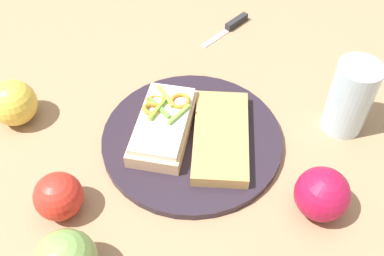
{
  "coord_description": "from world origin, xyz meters",
  "views": [
    {
      "loc": [
        -0.42,
        0.19,
        0.57
      ],
      "look_at": [
        0.0,
        0.0,
        0.03
      ],
      "focal_mm": 42.38,
      "sensor_mm": 36.0,
      "label": 1
    }
  ],
  "objects_px": {
    "plate": "(192,139)",
    "apple_2": "(14,103)",
    "sandwich": "(163,124)",
    "apple_4": "(59,196)",
    "apple_1": "(322,194)",
    "drinking_glass": "(350,98)",
    "knife": "(232,25)",
    "bread_slice_side": "(221,136)"
  },
  "relations": [
    {
      "from": "drinking_glass",
      "to": "knife",
      "type": "distance_m",
      "value": 0.32
    },
    {
      "from": "bread_slice_side",
      "to": "apple_2",
      "type": "bearing_deg",
      "value": 83.71
    },
    {
      "from": "apple_4",
      "to": "apple_1",
      "type": "bearing_deg",
      "value": -114.08
    },
    {
      "from": "apple_2",
      "to": "apple_1",
      "type": "bearing_deg",
      "value": -134.68
    },
    {
      "from": "plate",
      "to": "apple_4",
      "type": "relative_size",
      "value": 4.21
    },
    {
      "from": "plate",
      "to": "knife",
      "type": "relative_size",
      "value": 2.3
    },
    {
      "from": "drinking_glass",
      "to": "apple_4",
      "type": "bearing_deg",
      "value": 86.38
    },
    {
      "from": "drinking_glass",
      "to": "sandwich",
      "type": "bearing_deg",
      "value": 70.94
    },
    {
      "from": "sandwich",
      "to": "apple_2",
      "type": "xyz_separation_m",
      "value": [
        0.14,
        0.21,
        0.01
      ]
    },
    {
      "from": "apple_1",
      "to": "drinking_glass",
      "type": "relative_size",
      "value": 0.61
    },
    {
      "from": "apple_2",
      "to": "drinking_glass",
      "type": "height_order",
      "value": "drinking_glass"
    },
    {
      "from": "bread_slice_side",
      "to": "apple_1",
      "type": "xyz_separation_m",
      "value": [
        -0.16,
        -0.07,
        0.01
      ]
    },
    {
      "from": "bread_slice_side",
      "to": "apple_1",
      "type": "relative_size",
      "value": 2.33
    },
    {
      "from": "drinking_glass",
      "to": "knife",
      "type": "relative_size",
      "value": 1.01
    },
    {
      "from": "apple_4",
      "to": "knife",
      "type": "relative_size",
      "value": 0.55
    },
    {
      "from": "plate",
      "to": "apple_2",
      "type": "xyz_separation_m",
      "value": [
        0.16,
        0.24,
        0.03
      ]
    },
    {
      "from": "apple_1",
      "to": "apple_2",
      "type": "relative_size",
      "value": 1.01
    },
    {
      "from": "bread_slice_side",
      "to": "apple_4",
      "type": "relative_size",
      "value": 2.62
    },
    {
      "from": "sandwich",
      "to": "apple_4",
      "type": "relative_size",
      "value": 2.6
    },
    {
      "from": "plate",
      "to": "sandwich",
      "type": "relative_size",
      "value": 1.62
    },
    {
      "from": "apple_1",
      "to": "apple_4",
      "type": "distance_m",
      "value": 0.36
    },
    {
      "from": "sandwich",
      "to": "knife",
      "type": "relative_size",
      "value": 1.42
    },
    {
      "from": "drinking_glass",
      "to": "knife",
      "type": "bearing_deg",
      "value": 7.85
    },
    {
      "from": "apple_2",
      "to": "drinking_glass",
      "type": "xyz_separation_m",
      "value": [
        -0.23,
        -0.48,
        0.03
      ]
    },
    {
      "from": "sandwich",
      "to": "apple_4",
      "type": "distance_m",
      "value": 0.19
    },
    {
      "from": "bread_slice_side",
      "to": "sandwich",
      "type": "bearing_deg",
      "value": 81.82
    },
    {
      "from": "apple_4",
      "to": "knife",
      "type": "xyz_separation_m",
      "value": [
        0.28,
        -0.42,
        -0.03
      ]
    },
    {
      "from": "plate",
      "to": "knife",
      "type": "height_order",
      "value": "knife"
    },
    {
      "from": "apple_1",
      "to": "apple_4",
      "type": "height_order",
      "value": "apple_1"
    },
    {
      "from": "apple_2",
      "to": "knife",
      "type": "xyz_separation_m",
      "value": [
        0.08,
        -0.44,
        -0.03
      ]
    },
    {
      "from": "apple_1",
      "to": "drinking_glass",
      "type": "bearing_deg",
      "value": -47.46
    },
    {
      "from": "sandwich",
      "to": "knife",
      "type": "xyz_separation_m",
      "value": [
        0.21,
        -0.24,
        -0.02
      ]
    },
    {
      "from": "sandwich",
      "to": "drinking_glass",
      "type": "bearing_deg",
      "value": -73.81
    },
    {
      "from": "knife",
      "to": "apple_4",
      "type": "bearing_deg",
      "value": 12.34
    },
    {
      "from": "bread_slice_side",
      "to": "knife",
      "type": "distance_m",
      "value": 0.31
    },
    {
      "from": "apple_1",
      "to": "knife",
      "type": "bearing_deg",
      "value": -11.42
    },
    {
      "from": "sandwich",
      "to": "apple_1",
      "type": "height_order",
      "value": "apple_1"
    },
    {
      "from": "plate",
      "to": "sandwich",
      "type": "bearing_deg",
      "value": 53.08
    },
    {
      "from": "bread_slice_side",
      "to": "apple_4",
      "type": "distance_m",
      "value": 0.26
    },
    {
      "from": "apple_2",
      "to": "apple_4",
      "type": "xyz_separation_m",
      "value": [
        -0.2,
        -0.02,
        -0.0
      ]
    },
    {
      "from": "plate",
      "to": "apple_4",
      "type": "bearing_deg",
      "value": 100.11
    },
    {
      "from": "apple_1",
      "to": "apple_2",
      "type": "bearing_deg",
      "value": 45.32
    }
  ]
}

